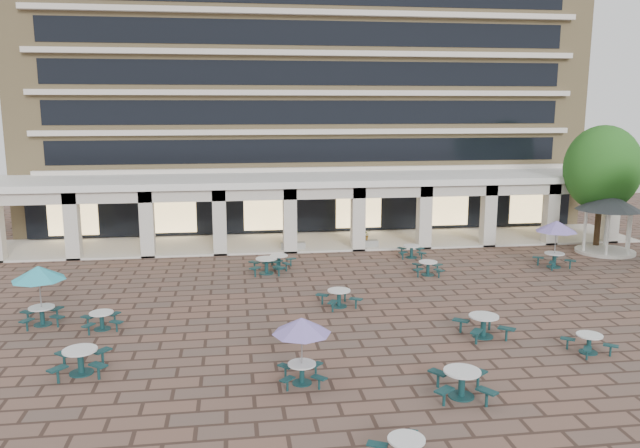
% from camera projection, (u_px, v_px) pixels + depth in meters
% --- Properties ---
extents(ground, '(120.00, 120.00, 0.00)m').
position_uv_depth(ground, '(366.00, 317.00, 26.46)').
color(ground, brown).
rests_on(ground, ground).
extents(apartment_building, '(40.00, 15.50, 25.20)m').
position_uv_depth(apartment_building, '(300.00, 57.00, 48.89)').
color(apartment_building, tan).
rests_on(apartment_building, ground).
extents(retail_arcade, '(42.00, 6.60, 4.40)m').
position_uv_depth(retail_arcade, '(319.00, 197.00, 40.30)').
color(retail_arcade, white).
rests_on(retail_arcade, ground).
extents(picnic_table_0, '(2.04, 2.04, 0.85)m').
position_uv_depth(picnic_table_0, '(81.00, 359.00, 20.79)').
color(picnic_table_0, '#13393A').
rests_on(picnic_table_0, ground).
extents(picnic_table_2, '(2.16, 2.16, 0.86)m').
position_uv_depth(picnic_table_2, '(462.00, 381.00, 19.12)').
color(picnic_table_2, '#13393A').
rests_on(picnic_table_2, ground).
extents(picnic_table_3, '(1.74, 1.74, 0.70)m').
position_uv_depth(picnic_table_3, '(589.00, 342.00, 22.56)').
color(picnic_table_3, '#13393A').
rests_on(picnic_table_3, ground).
extents(picnic_table_4, '(2.14, 2.14, 2.47)m').
position_uv_depth(picnic_table_4, '(39.00, 275.00, 25.14)').
color(picnic_table_4, '#13393A').
rests_on(picnic_table_4, ground).
extents(picnic_table_5, '(2.01, 2.01, 0.77)m').
position_uv_depth(picnic_table_5, '(339.00, 297.00, 27.76)').
color(picnic_table_5, '#13393A').
rests_on(picnic_table_5, ground).
extents(picnic_table_6, '(1.91, 1.91, 2.21)m').
position_uv_depth(picnic_table_6, '(302.00, 328.00, 19.79)').
color(picnic_table_6, '#13393A').
rests_on(picnic_table_6, ground).
extents(picnic_table_7, '(2.09, 2.09, 0.86)m').
position_uv_depth(picnic_table_7, '(483.00, 324.00, 24.11)').
color(picnic_table_7, '#13393A').
rests_on(picnic_table_7, ground).
extents(picnic_table_8, '(1.84, 1.84, 0.71)m').
position_uv_depth(picnic_table_8, '(102.00, 319.00, 24.94)').
color(picnic_table_8, '#13393A').
rests_on(picnic_table_8, ground).
extents(picnic_table_9, '(1.99, 1.99, 0.74)m').
position_uv_depth(picnic_table_9, '(279.00, 260.00, 34.33)').
color(picnic_table_9, '#13393A').
rests_on(picnic_table_9, ground).
extents(picnic_table_10, '(1.92, 1.92, 0.74)m').
position_uv_depth(picnic_table_10, '(428.00, 267.00, 32.97)').
color(picnic_table_10, '#13393A').
rests_on(picnic_table_10, ground).
extents(picnic_table_11, '(2.26, 2.26, 2.61)m').
position_uv_depth(picnic_table_11, '(556.00, 228.00, 34.25)').
color(picnic_table_11, '#13393A').
rests_on(picnic_table_11, ground).
extents(picnic_table_12, '(1.91, 1.91, 0.85)m').
position_uv_depth(picnic_table_12, '(266.00, 264.00, 33.24)').
color(picnic_table_12, '#13393A').
rests_on(picnic_table_12, ground).
extents(picnic_table_13, '(1.88, 1.88, 0.74)m').
position_uv_depth(picnic_table_13, '(411.00, 250.00, 36.77)').
color(picnic_table_13, '#13393A').
rests_on(picnic_table_13, ground).
extents(gazebo, '(3.89, 3.89, 3.62)m').
position_uv_depth(gazebo, '(608.00, 209.00, 37.59)').
color(gazebo, beige).
rests_on(gazebo, ground).
extents(tree_east_c, '(4.62, 4.62, 7.69)m').
position_uv_depth(tree_east_c, '(602.00, 168.00, 38.51)').
color(tree_east_c, '#402D19').
rests_on(tree_east_c, ground).
extents(planter_left, '(1.50, 0.72, 1.25)m').
position_uv_depth(planter_left, '(293.00, 242.00, 38.66)').
color(planter_left, gray).
rests_on(planter_left, ground).
extents(planter_right, '(1.50, 0.66, 1.16)m').
position_uv_depth(planter_right, '(366.00, 241.00, 39.30)').
color(planter_right, gray).
rests_on(planter_right, ground).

